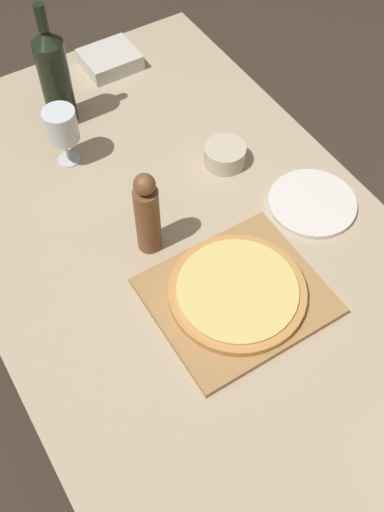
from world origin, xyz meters
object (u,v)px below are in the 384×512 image
object	(u,v)px
pizza	(237,291)
pepper_mill	(147,215)
wine_glass	(61,126)
small_bowl	(225,155)
wine_bottle	(55,76)

from	to	relation	value
pizza	pepper_mill	distance (m)	0.27
wine_glass	small_bowl	bearing A→B (deg)	-32.93
pizza	small_bowl	size ratio (longest dim) A/B	2.80
wine_glass	small_bowl	distance (m)	0.43
wine_bottle	pepper_mill	size ratio (longest dim) A/B	1.48
pizza	small_bowl	xyz separation A→B (m)	(0.21, 0.37, -0.00)
pizza	wine_glass	world-z (taller)	wine_glass
pizza	wine_glass	bearing A→B (deg)	103.07
pepper_mill	small_bowl	world-z (taller)	pepper_mill
pizza	small_bowl	bearing A→B (deg)	60.14
wine_bottle	wine_glass	world-z (taller)	wine_bottle
pizza	wine_bottle	world-z (taller)	wine_bottle
pizza	wine_glass	distance (m)	0.63
pepper_mill	small_bowl	size ratio (longest dim) A/B	2.16
pizza	wine_bottle	bearing A→B (deg)	96.23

